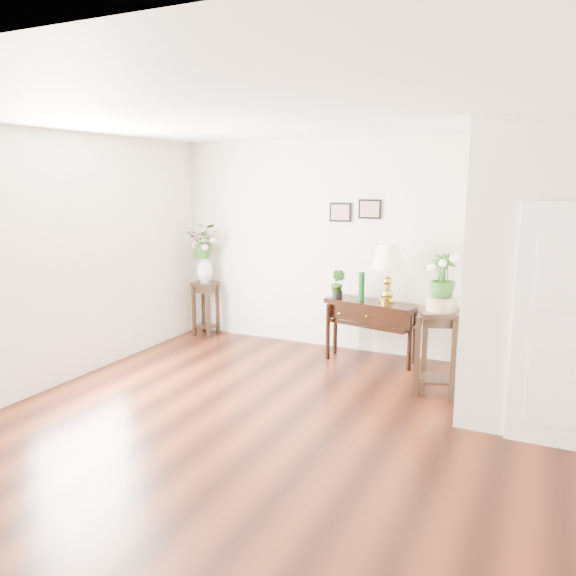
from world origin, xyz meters
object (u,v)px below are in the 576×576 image
Objects in this scene: plant_stand_a at (206,309)px; console_table at (371,332)px; table_lamp at (388,275)px; plant_stand_b at (439,352)px.

console_table is at bearing -3.74° from plant_stand_a.
table_lamp reaches higher than plant_stand_b.
plant_stand_a is at bearing 165.82° from plant_stand_b.
console_table is 2.58m from plant_stand_a.
console_table is 1.22m from plant_stand_b.
table_lamp is 1.26m from plant_stand_b.
plant_stand_a is at bearing 176.53° from table_lamp.
console_table is at bearing 143.16° from plant_stand_b.
plant_stand_a is 3.66m from plant_stand_b.
console_table is at bearing 180.00° from table_lamp.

